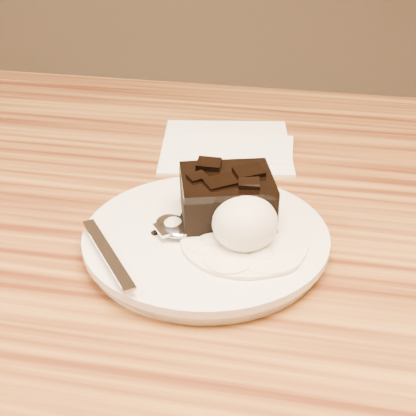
% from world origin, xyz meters
% --- Properties ---
extents(plate, '(0.23, 0.23, 0.02)m').
position_xyz_m(plate, '(0.00, -0.07, 0.76)').
color(plate, white).
rests_on(plate, dining_table).
extents(brownie, '(0.11, 0.10, 0.04)m').
position_xyz_m(brownie, '(0.02, -0.05, 0.79)').
color(brownie, black).
rests_on(brownie, plate).
extents(ice_cream_scoop, '(0.06, 0.06, 0.05)m').
position_xyz_m(ice_cream_scoop, '(0.04, -0.09, 0.79)').
color(ice_cream_scoop, white).
rests_on(ice_cream_scoop, plate).
extents(melt_puddle, '(0.12, 0.12, 0.00)m').
position_xyz_m(melt_puddle, '(0.04, -0.09, 0.77)').
color(melt_puddle, white).
rests_on(melt_puddle, plate).
extents(spoon, '(0.13, 0.16, 0.01)m').
position_xyz_m(spoon, '(-0.03, -0.08, 0.77)').
color(spoon, silver).
rests_on(spoon, plate).
extents(napkin, '(0.19, 0.19, 0.01)m').
position_xyz_m(napkin, '(-0.02, 0.16, 0.75)').
color(napkin, white).
rests_on(napkin, dining_table).
extents(crumb_a, '(0.01, 0.01, 0.00)m').
position_xyz_m(crumb_a, '(0.00, -0.10, 0.77)').
color(crumb_a, black).
rests_on(crumb_a, plate).
extents(crumb_b, '(0.01, 0.01, 0.00)m').
position_xyz_m(crumb_b, '(-0.04, -0.09, 0.77)').
color(crumb_b, black).
rests_on(crumb_b, plate).
extents(crumb_c, '(0.00, 0.01, 0.00)m').
position_xyz_m(crumb_c, '(-0.02, -0.05, 0.77)').
color(crumb_c, black).
rests_on(crumb_c, plate).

